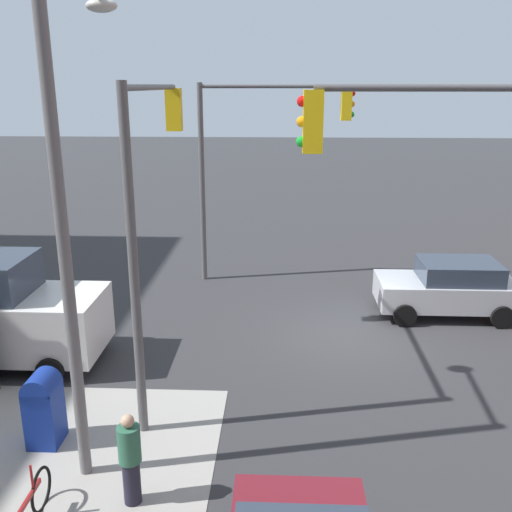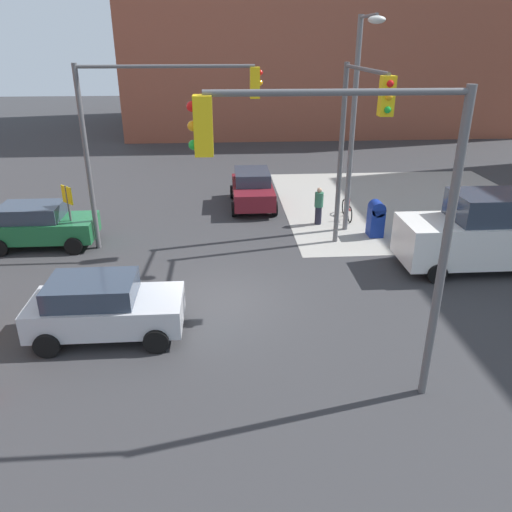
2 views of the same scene
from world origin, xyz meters
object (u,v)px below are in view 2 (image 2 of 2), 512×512
Objects in this scene: traffic_signal_ne_corner at (356,129)px; van_white_delivery at (485,232)px; street_lamp_corner at (356,113)px; hatchback_green at (40,225)px; traffic_signal_nw_corner at (154,120)px; hatchback_silver at (104,307)px; pedestrian_crossing at (319,206)px; bicycle_at_crosswalk at (47,227)px; sedan_maroon at (252,188)px; traffic_signal_se_corner at (356,194)px; mailbox_blue at (376,217)px; bicycle_leaning_on_fence at (347,210)px.

van_white_delivery is (4.41, -0.87, -3.31)m from traffic_signal_ne_corner.
street_lamp_corner is 12.45m from hatchback_green.
traffic_signal_nw_corner is 5.97m from hatchback_green.
pedestrian_crossing is (7.16, 8.14, -0.02)m from hatchback_silver.
hatchback_green is 2.22× the size of bicycle_at_crosswalk.
sedan_maroon is at bearing -77.47° from pedestrian_crossing.
hatchback_green is (-3.68, 6.49, -0.00)m from hatchback_silver.
pedestrian_crossing is at bearing -46.25° from sedan_maroon.
street_lamp_corner reaches higher than hatchback_silver.
street_lamp_corner reaches higher than sedan_maroon.
traffic_signal_se_corner is 14.74m from bicycle_at_crosswalk.
traffic_signal_ne_corner is 1.67× the size of hatchback_green.
traffic_signal_nw_corner reaches higher than hatchback_silver.
traffic_signal_se_corner is at bearing 50.64° from pedestrian_crossing.
street_lamp_corner is 4.09m from mailbox_blue.
mailbox_blue is 0.35× the size of sedan_maroon.
street_lamp_corner is 6.23m from van_white_delivery.
van_white_delivery is at bearing 45.08° from traffic_signal_se_corner.
street_lamp_corner is at bearing 7.31° from traffic_signal_nw_corner.
sedan_maroon is 2.31× the size of bicycle_leaning_on_fence.
traffic_signal_ne_corner reaches higher than van_white_delivery.
traffic_signal_ne_corner is 0.81× the size of street_lamp_corner.
street_lamp_corner is 4.72m from bicycle_leaning_on_fence.
traffic_signal_nw_corner is 1.61× the size of sedan_maroon.
traffic_signal_se_corner is at bearing -85.69° from sedan_maroon.
traffic_signal_ne_corner reaches higher than mailbox_blue.
traffic_signal_se_corner is 1.61× the size of sedan_maroon.
mailbox_blue is 0.26× the size of van_white_delivery.
bicycle_at_crosswalk is (-4.72, 1.50, -4.33)m from traffic_signal_nw_corner.
hatchback_green is 2.22× the size of bicycle_leaning_on_fence.
bicycle_at_crosswalk is at bearing -158.99° from sedan_maroon.
traffic_signal_se_corner is at bearing -27.13° from hatchback_silver.
mailbox_blue is 6.25m from sedan_maroon.
traffic_signal_nw_corner and traffic_signal_se_corner have the same top height.
traffic_signal_nw_corner is 3.71× the size of bicycle_at_crosswalk.
mailbox_blue is at bearing -4.40° from bicycle_at_crosswalk.
sedan_maroon is at bearing 153.16° from bicycle_leaning_on_fence.
traffic_signal_se_corner reaches higher than bicycle_at_crosswalk.
street_lamp_corner reaches higher than traffic_signal_ne_corner.
traffic_signal_se_corner and traffic_signal_ne_corner have the same top height.
mailbox_blue is 0.37× the size of hatchback_silver.
mailbox_blue is 11.31m from hatchback_silver.
traffic_signal_ne_corner reaches higher than bicycle_at_crosswalk.
hatchback_silver is at bearing -63.31° from bicycle_at_crosswalk.
van_white_delivery is at bearing 16.14° from hatchback_silver.
street_lamp_corner is 5.04× the size of pedestrian_crossing.
traffic_signal_ne_corner is (1.87, 7.17, -0.01)m from traffic_signal_se_corner.
hatchback_silver and hatchback_green have the same top height.
traffic_signal_nw_corner is 1.00× the size of traffic_signal_ne_corner.
traffic_signal_nw_corner is at bearing 164.45° from traffic_signal_ne_corner.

